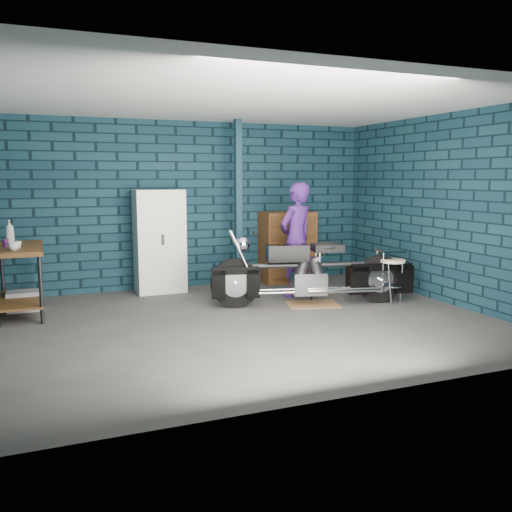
{
  "coord_description": "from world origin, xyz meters",
  "views": [
    {
      "loc": [
        -2.4,
        -6.17,
        1.8
      ],
      "look_at": [
        0.19,
        0.3,
        0.78
      ],
      "focal_mm": 38.0,
      "sensor_mm": 36.0,
      "label": 1
    }
  ],
  "objects": [
    {
      "name": "cup_b",
      "position": [
        -2.68,
        1.24,
        0.96
      ],
      "size": [
        0.11,
        0.11,
        0.09
      ],
      "primitive_type": "imported",
      "rotation": [
        0.0,
        0.0,
        0.19
      ],
      "color": "beige",
      "rests_on": "workbench"
    },
    {
      "name": "workbench",
      "position": [
        -2.68,
        1.49,
        0.46
      ],
      "size": [
        0.6,
        1.4,
        0.91
      ],
      "primitive_type": "cube",
      "color": "brown",
      "rests_on": "ground"
    },
    {
      "name": "person",
      "position": [
        1.2,
        1.17,
        0.86
      ],
      "size": [
        0.74,
        0.63,
        1.73
      ],
      "primitive_type": "imported",
      "rotation": [
        0.0,
        0.0,
        3.54
      ],
      "color": "#431C6C",
      "rests_on": "ground"
    },
    {
      "name": "shop_stool",
      "position": [
        2.25,
        0.18,
        0.32
      ],
      "size": [
        0.45,
        0.45,
        0.64
      ],
      "primitive_type": null,
      "rotation": [
        0.0,
        0.0,
        -0.33
      ],
      "color": "beige",
      "rests_on": "ground"
    },
    {
      "name": "tool_chest",
      "position": [
        1.56,
        2.23,
        0.61
      ],
      "size": [
        0.91,
        0.5,
        1.21
      ],
      "primitive_type": "cube",
      "color": "brown",
      "rests_on": "ground"
    },
    {
      "name": "storage_bin",
      "position": [
        -2.66,
        1.68,
        0.13
      ],
      "size": [
        0.43,
        0.31,
        0.27
      ],
      "primitive_type": "cube",
      "color": "gray",
      "rests_on": "ground"
    },
    {
      "name": "locker",
      "position": [
        -0.67,
        2.23,
        0.8
      ],
      "size": [
        0.75,
        0.54,
        1.61
      ],
      "primitive_type": "cube",
      "color": "silver",
      "rests_on": "ground"
    },
    {
      "name": "support_post",
      "position": [
        0.55,
        1.95,
        1.35
      ],
      "size": [
        0.1,
        0.1,
        2.7
      ],
      "primitive_type": "cube",
      "color": "#132E3D",
      "rests_on": "ground"
    },
    {
      "name": "room_walls",
      "position": [
        0.0,
        0.55,
        1.9
      ],
      "size": [
        6.02,
        5.01,
        2.71
      ],
      "color": "#112B38",
      "rests_on": "ground"
    },
    {
      "name": "motorcycle",
      "position": [
        1.16,
        0.53,
        0.54
      ],
      "size": [
        2.56,
        1.23,
        1.09
      ],
      "primitive_type": null,
      "rotation": [
        0.0,
        0.0,
        -0.24
      ],
      "color": "black",
      "rests_on": "ground"
    },
    {
      "name": "drip_mat",
      "position": [
        1.16,
        0.53,
        0.0
      ],
      "size": [
        0.83,
        0.7,
        0.01
      ],
      "primitive_type": "cube",
      "rotation": [
        0.0,
        0.0,
        -0.24
      ],
      "color": "#9B6D44",
      "rests_on": "ground"
    },
    {
      "name": "cup_a",
      "position": [
        -2.72,
        1.07,
        0.96
      ],
      "size": [
        0.17,
        0.17,
        0.1
      ],
      "primitive_type": "imported",
      "rotation": [
        0.0,
        0.0,
        0.38
      ],
      "color": "beige",
      "rests_on": "workbench"
    },
    {
      "name": "bottle",
      "position": [
        -2.8,
        2.04,
        1.06
      ],
      "size": [
        0.14,
        0.14,
        0.31
      ],
      "primitive_type": "imported",
      "rotation": [
        0.0,
        0.0,
        -0.14
      ],
      "color": "gray",
      "rests_on": "workbench"
    },
    {
      "name": "ground",
      "position": [
        0.0,
        0.0,
        0.0
      ],
      "size": [
        6.0,
        6.0,
        0.0
      ],
      "primitive_type": "plane",
      "color": "#4C4946",
      "rests_on": "ground"
    },
    {
      "name": "mug_purple",
      "position": [
        -2.83,
        1.48,
        0.96
      ],
      "size": [
        0.09,
        0.09,
        0.1
      ],
      "primitive_type": "cylinder",
      "rotation": [
        0.0,
        0.0,
        -0.42
      ],
      "color": "#581863",
      "rests_on": "workbench"
    }
  ]
}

